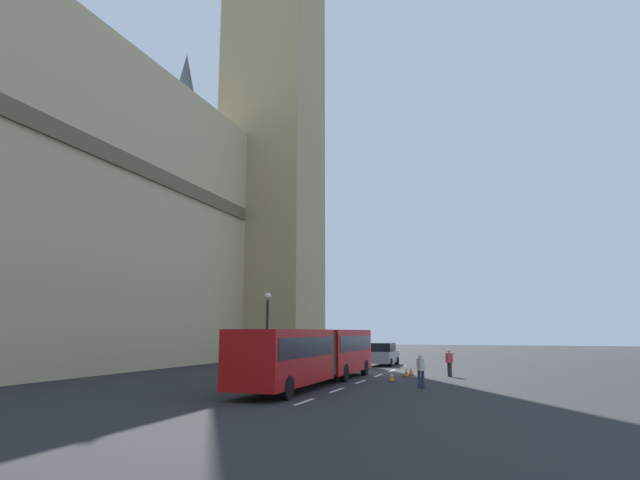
# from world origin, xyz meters

# --- Properties ---
(ground_plane) EXTENTS (160.00, 160.00, 0.00)m
(ground_plane) POSITION_xyz_m (0.00, 0.00, 0.00)
(ground_plane) COLOR #262628
(lane_centre_marking) EXTENTS (25.20, 0.16, 0.01)m
(lane_centre_marking) POSITION_xyz_m (-4.67, 0.00, 0.01)
(lane_centre_marking) COLOR silver
(lane_centre_marking) RESTS_ON ground_plane
(clock_tower) EXTENTS (10.79, 10.79, 79.26)m
(clock_tower) POSITION_xyz_m (16.75, 15.99, 41.59)
(clock_tower) COLOR tan
(clock_tower) RESTS_ON ground_plane
(articulated_bus) EXTENTS (16.34, 2.54, 2.90)m
(articulated_bus) POSITION_xyz_m (-9.26, 1.99, 1.75)
(articulated_bus) COLOR #B20F0F
(articulated_bus) RESTS_ON ground_plane
(sedan_lead) EXTENTS (4.40, 1.86, 1.85)m
(sedan_lead) POSITION_xyz_m (7.97, 1.78, 0.91)
(sedan_lead) COLOR gray
(sedan_lead) RESTS_ON ground_plane
(traffic_cone_west) EXTENTS (0.36, 0.36, 0.58)m
(traffic_cone_west) POSITION_xyz_m (-6.12, -1.60, 0.28)
(traffic_cone_west) COLOR black
(traffic_cone_west) RESTS_ON ground_plane
(traffic_cone_middle) EXTENTS (0.36, 0.36, 0.58)m
(traffic_cone_middle) POSITION_xyz_m (-2.79, -1.89, 0.28)
(traffic_cone_middle) COLOR black
(traffic_cone_middle) RESTS_ON ground_plane
(traffic_cone_east) EXTENTS (0.36, 0.36, 0.58)m
(traffic_cone_east) POSITION_xyz_m (-1.16, -1.93, 0.28)
(traffic_cone_east) COLOR black
(traffic_cone_east) RESTS_ON ground_plane
(street_lamp) EXTENTS (0.44, 0.44, 5.27)m
(street_lamp) POSITION_xyz_m (-5.41, 6.50, 3.06)
(street_lamp) COLOR black
(street_lamp) RESTS_ON ground_plane
(pedestrian_near_cones) EXTENTS (0.47, 0.42, 1.69)m
(pedestrian_near_cones) POSITION_xyz_m (-9.42, -3.74, 0.91)
(pedestrian_near_cones) COLOR #262D4C
(pedestrian_near_cones) RESTS_ON ground_plane
(pedestrian_by_kerb) EXTENTS (0.45, 0.45, 1.69)m
(pedestrian_by_kerb) POSITION_xyz_m (-1.83, -4.47, 0.91)
(pedestrian_by_kerb) COLOR #333333
(pedestrian_by_kerb) RESTS_ON ground_plane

